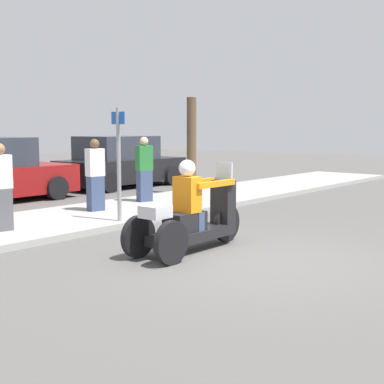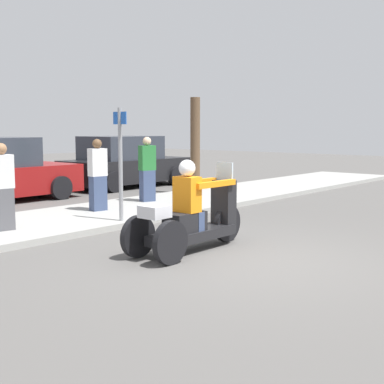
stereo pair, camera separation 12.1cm
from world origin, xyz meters
The scene contains 9 objects.
ground_plane centered at (0.00, 0.00, 0.00)m, with size 60.00×60.00×0.00m, color #565451.
sidewalk_strip centered at (0.00, 4.60, 0.06)m, with size 28.00×2.80×0.12m.
motorcycle_trike centered at (-0.12, 1.04, 0.52)m, with size 2.41×0.76×1.45m.
spectator_end_of_line centered at (-1.47, 4.30, 0.87)m, with size 0.40×0.27×1.55m.
spectator_by_tree centered at (1.09, 4.81, 0.88)m, with size 0.40×0.28×1.57m.
spectator_far_back centered at (2.85, 5.05, 0.89)m, with size 0.43×0.32×1.59m.
parked_car_lot_far centered at (5.44, 8.75, 0.78)m, with size 4.26×2.12×1.66m.
tree_trunk centered at (5.44, 5.70, 1.46)m, with size 0.28×0.28×2.68m.
street_sign centered at (0.55, 3.45, 1.32)m, with size 0.08×0.36×2.20m.
Camera 2 is at (-6.39, -4.36, 1.93)m, focal length 50.00 mm.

